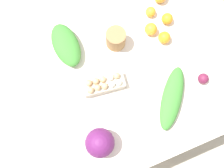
% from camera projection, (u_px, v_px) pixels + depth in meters
% --- Properties ---
extents(ground_plane, '(8.00, 8.00, 0.00)m').
position_uv_depth(ground_plane, '(112.00, 105.00, 2.21)').
color(ground_plane, '#B2A899').
extents(dining_table, '(1.19, 1.04, 0.72)m').
position_uv_depth(dining_table, '(112.00, 88.00, 1.60)').
color(dining_table, silver).
rests_on(dining_table, ground_plane).
extents(cabbage_purple, '(0.16, 0.16, 0.16)m').
position_uv_depth(cabbage_purple, '(100.00, 143.00, 1.34)').
color(cabbage_purple, '#601E5B').
rests_on(cabbage_purple, dining_table).
extents(egg_carton, '(0.26, 0.13, 0.09)m').
position_uv_depth(egg_carton, '(104.00, 84.00, 1.47)').
color(egg_carton, beige).
rests_on(egg_carton, dining_table).
extents(paper_bag, '(0.12, 0.12, 0.12)m').
position_uv_depth(paper_bag, '(116.00, 39.00, 1.52)').
color(paper_bag, '#997047').
rests_on(paper_bag, dining_table).
extents(greens_bunch_dandelion, '(0.17, 0.30, 0.09)m').
position_uv_depth(greens_bunch_dandelion, '(66.00, 45.00, 1.53)').
color(greens_bunch_dandelion, '#3D8433').
rests_on(greens_bunch_dandelion, dining_table).
extents(greens_bunch_scallion, '(0.33, 0.38, 0.08)m').
position_uv_depth(greens_bunch_scallion, '(172.00, 98.00, 1.45)').
color(greens_bunch_scallion, '#3D8433').
rests_on(greens_bunch_scallion, dining_table).
extents(beet_root, '(0.06, 0.06, 0.06)m').
position_uv_depth(beet_root, '(203.00, 79.00, 1.49)').
color(beet_root, maroon).
rests_on(beet_root, dining_table).
extents(orange_0, '(0.07, 0.07, 0.07)m').
position_uv_depth(orange_0, '(167.00, 19.00, 1.58)').
color(orange_0, orange).
rests_on(orange_0, dining_table).
extents(orange_1, '(0.07, 0.07, 0.07)m').
position_uv_depth(orange_1, '(151.00, 12.00, 1.60)').
color(orange_1, orange).
rests_on(orange_1, dining_table).
extents(orange_2, '(0.08, 0.08, 0.08)m').
position_uv_depth(orange_2, '(151.00, 29.00, 1.56)').
color(orange_2, orange).
rests_on(orange_2, dining_table).
extents(orange_3, '(0.08, 0.08, 0.08)m').
position_uv_depth(orange_3, '(164.00, 38.00, 1.55)').
color(orange_3, orange).
rests_on(orange_3, dining_table).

